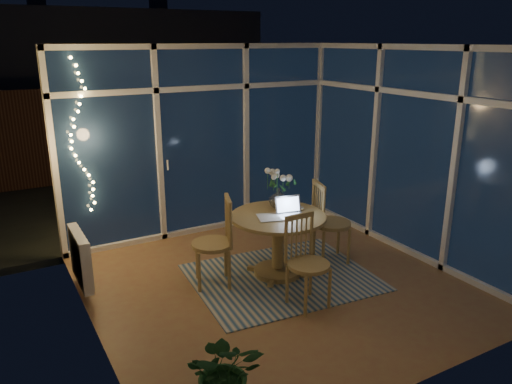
{
  "coord_description": "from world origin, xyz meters",
  "views": [
    {
      "loc": [
        -2.71,
        -4.31,
        2.66
      ],
      "look_at": [
        -0.13,
        0.25,
        1.05
      ],
      "focal_mm": 35.0,
      "sensor_mm": 36.0,
      "label": 1
    }
  ],
  "objects_px": {
    "dining_table": "(278,245)",
    "potted_plant": "(226,380)",
    "flower_vase": "(278,199)",
    "chair_right": "(332,221)",
    "chair_left": "(212,242)",
    "laptop": "(292,207)",
    "chair_front": "(309,263)"
  },
  "relations": [
    {
      "from": "laptop",
      "to": "potted_plant",
      "type": "distance_m",
      "value": 2.48
    },
    {
      "from": "chair_left",
      "to": "potted_plant",
      "type": "relative_size",
      "value": 1.36
    },
    {
      "from": "chair_right",
      "to": "laptop",
      "type": "relative_size",
      "value": 3.4
    },
    {
      "from": "chair_front",
      "to": "potted_plant",
      "type": "relative_size",
      "value": 1.29
    },
    {
      "from": "chair_right",
      "to": "dining_table",
      "type": "bearing_deg",
      "value": 105.88
    },
    {
      "from": "chair_right",
      "to": "flower_vase",
      "type": "height_order",
      "value": "chair_right"
    },
    {
      "from": "chair_left",
      "to": "laptop",
      "type": "relative_size",
      "value": 3.38
    },
    {
      "from": "chair_left",
      "to": "chair_front",
      "type": "relative_size",
      "value": 1.06
    },
    {
      "from": "chair_front",
      "to": "laptop",
      "type": "bearing_deg",
      "value": 68.12
    },
    {
      "from": "chair_left",
      "to": "chair_front",
      "type": "height_order",
      "value": "chair_left"
    },
    {
      "from": "dining_table",
      "to": "chair_left",
      "type": "relative_size",
      "value": 1.05
    },
    {
      "from": "dining_table",
      "to": "potted_plant",
      "type": "relative_size",
      "value": 1.43
    },
    {
      "from": "chair_left",
      "to": "potted_plant",
      "type": "distance_m",
      "value": 2.16
    },
    {
      "from": "chair_left",
      "to": "chair_front",
      "type": "distance_m",
      "value": 1.12
    },
    {
      "from": "flower_vase",
      "to": "dining_table",
      "type": "bearing_deg",
      "value": -122.05
    },
    {
      "from": "dining_table",
      "to": "chair_right",
      "type": "xyz_separation_m",
      "value": [
        0.78,
        -0.0,
        0.15
      ]
    },
    {
      "from": "chair_right",
      "to": "chair_front",
      "type": "distance_m",
      "value": 1.17
    },
    {
      "from": "chair_left",
      "to": "dining_table",
      "type": "bearing_deg",
      "value": 98.71
    },
    {
      "from": "chair_right",
      "to": "potted_plant",
      "type": "height_order",
      "value": "chair_right"
    },
    {
      "from": "laptop",
      "to": "chair_right",
      "type": "bearing_deg",
      "value": 18.06
    },
    {
      "from": "dining_table",
      "to": "flower_vase",
      "type": "height_order",
      "value": "flower_vase"
    },
    {
      "from": "potted_plant",
      "to": "chair_front",
      "type": "bearing_deg",
      "value": 36.57
    },
    {
      "from": "flower_vase",
      "to": "chair_right",
      "type": "bearing_deg",
      "value": -20.1
    },
    {
      "from": "chair_front",
      "to": "potted_plant",
      "type": "bearing_deg",
      "value": -146.94
    },
    {
      "from": "laptop",
      "to": "potted_plant",
      "type": "xyz_separation_m",
      "value": [
        -1.69,
        -1.76,
        -0.47
      ]
    },
    {
      "from": "chair_left",
      "to": "chair_front",
      "type": "xyz_separation_m",
      "value": [
        0.66,
        -0.91,
        -0.03
      ]
    },
    {
      "from": "dining_table",
      "to": "chair_left",
      "type": "bearing_deg",
      "value": 169.44
    },
    {
      "from": "chair_right",
      "to": "laptop",
      "type": "height_order",
      "value": "chair_right"
    },
    {
      "from": "chair_left",
      "to": "laptop",
      "type": "distance_m",
      "value": 0.97
    },
    {
      "from": "dining_table",
      "to": "chair_front",
      "type": "xyz_separation_m",
      "value": [
        -0.11,
        -0.77,
        0.12
      ]
    },
    {
      "from": "dining_table",
      "to": "chair_left",
      "type": "distance_m",
      "value": 0.79
    },
    {
      "from": "laptop",
      "to": "chair_front",
      "type": "bearing_deg",
      "value": -99.01
    }
  ]
}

